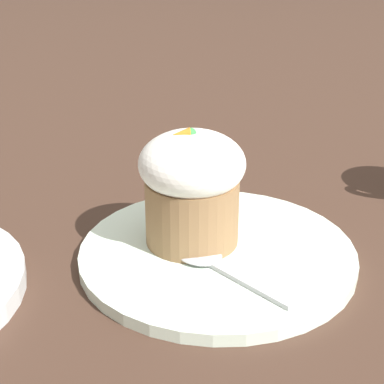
{
  "coord_description": "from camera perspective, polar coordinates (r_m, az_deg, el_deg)",
  "views": [
    {
      "loc": [
        0.08,
        0.46,
        0.28
      ],
      "look_at": [
        0.02,
        -0.02,
        0.06
      ],
      "focal_mm": 60.0,
      "sensor_mm": 36.0,
      "label": 1
    }
  ],
  "objects": [
    {
      "name": "carrot_cake",
      "position": [
        0.53,
        -0.0,
        0.58
      ],
      "size": [
        0.09,
        0.09,
        0.1
      ],
      "color": "olive",
      "rests_on": "dessert_plate"
    },
    {
      "name": "ground_plane",
      "position": [
        0.55,
        2.26,
        -6.02
      ],
      "size": [
        4.0,
        4.0,
        0.0
      ],
      "primitive_type": "plane",
      "color": "#3D281E"
    },
    {
      "name": "spoon",
      "position": [
        0.52,
        1.6,
        -6.07
      ],
      "size": [
        0.09,
        0.11,
        0.01
      ],
      "color": "#B7B7BC",
      "rests_on": "dessert_plate"
    },
    {
      "name": "dessert_plate",
      "position": [
        0.55,
        2.27,
        -5.55
      ],
      "size": [
        0.23,
        0.23,
        0.01
      ],
      "color": "silver",
      "rests_on": "ground_plane"
    }
  ]
}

